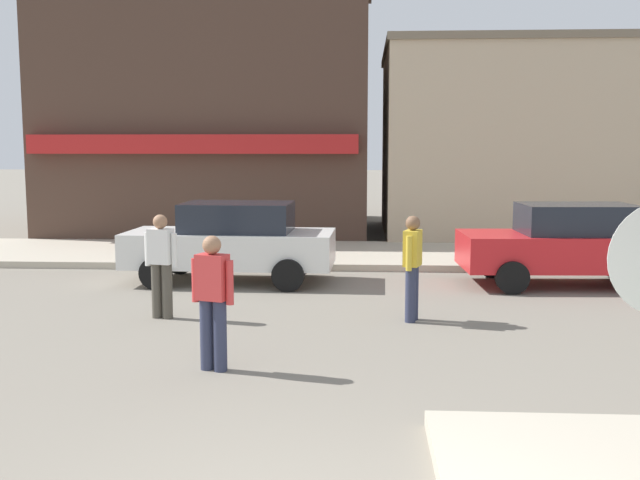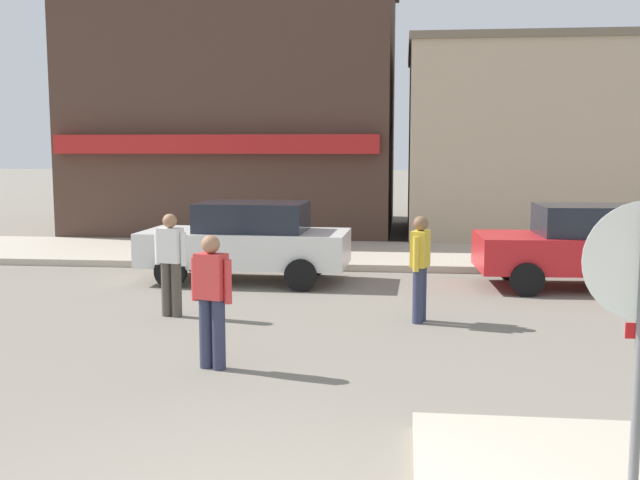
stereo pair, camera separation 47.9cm
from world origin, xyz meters
name	(u,v)px [view 2 (the right image)]	position (x,y,z in m)	size (l,w,h in m)	color
kerb_far	(365,255)	(0.00, 13.09, 0.07)	(80.00, 4.00, 0.15)	#B7AD99
parked_car_nearest	(247,241)	(-2.15, 9.73, 0.81)	(4.04, 1.96, 1.56)	white
parked_car_second	(588,245)	(4.32, 9.74, 0.81)	(4.07, 2.02, 1.56)	red
pedestrian_crossing_near	(171,261)	(-2.69, 6.60, 0.87)	(0.56, 0.30, 1.61)	#4C473D
pedestrian_crossing_far	(212,297)	(-1.35, 3.96, 0.87)	(0.55, 0.32, 1.61)	#2D334C
pedestrian_kerb_side	(420,265)	(1.15, 6.64, 0.87)	(0.31, 0.55, 1.61)	#2D334C
building_corner_shop	(249,102)	(-4.11, 19.51, 4.07)	(9.48, 9.33, 8.14)	#473328
building_storefront_left_near	(521,142)	(4.31, 18.34, 2.77)	(6.69, 7.03, 5.53)	tan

